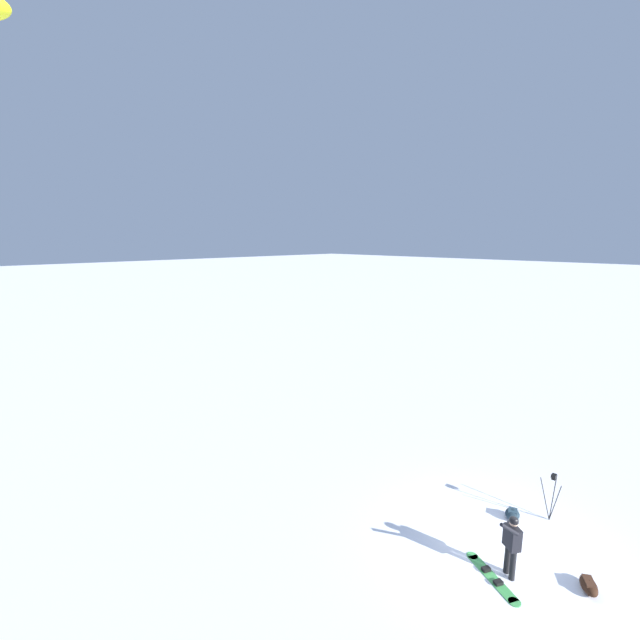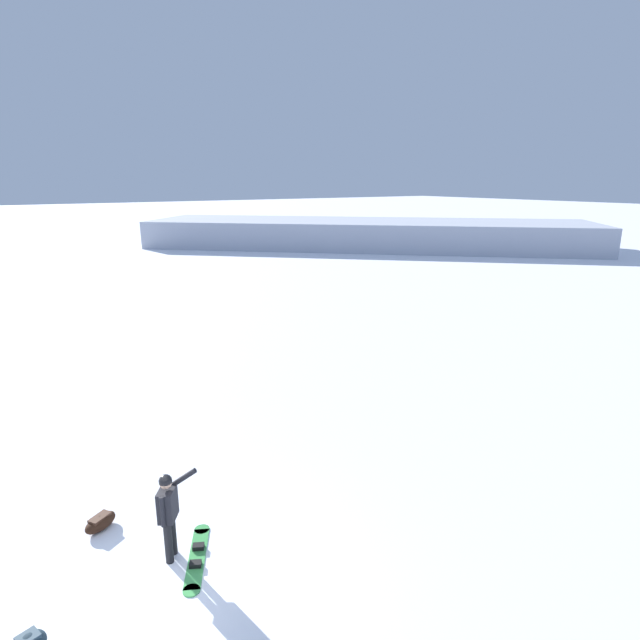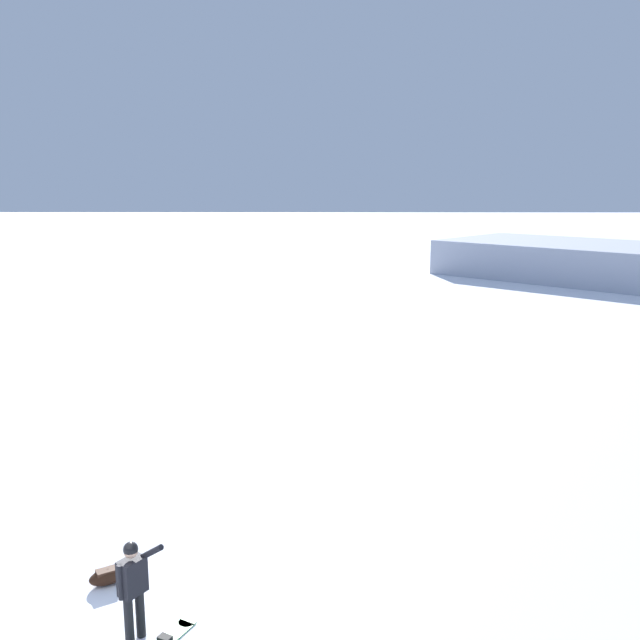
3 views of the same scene
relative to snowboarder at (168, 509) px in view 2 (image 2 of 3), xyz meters
name	(u,v)px [view 2 (image 2 of 3)]	position (x,y,z in m)	size (l,w,h in m)	color
ground_plane	(139,602)	(-0.71, 0.75, -0.98)	(300.00, 300.00, 0.00)	white
snowboarder	(168,509)	(0.00, 0.00, 0.00)	(0.48, 0.75, 1.64)	black
snowboard	(197,557)	(-0.25, -0.35, -0.95)	(1.64, 0.97, 0.10)	#3F994C
gear_bag_large	(100,522)	(1.50, 0.89, -0.83)	(0.64, 0.74, 0.27)	black
distant_ridge	(368,234)	(32.46, -29.75, 0.29)	(36.08, 37.94, 2.54)	#ADB3C1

